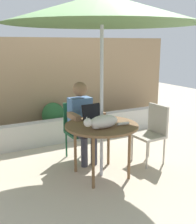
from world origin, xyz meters
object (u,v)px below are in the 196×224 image
object	(u,v)px
patio_umbrella	(102,9)
laptop	(94,115)
chair_empty	(153,129)
person_seated	(82,118)
patio_table	(102,129)
cat	(102,122)
potted_plant_near_fence	(53,119)
chair_occupied	(78,126)

from	to	relation	value
patio_umbrella	laptop	xyz separation A→B (m)	(0.02, 0.27, -1.39)
chair_empty	person_seated	xyz separation A→B (m)	(-0.92, 0.55, 0.17)
patio_table	laptop	distance (m)	0.29
patio_umbrella	person_seated	size ratio (longest dim) A/B	1.98
patio_table	cat	world-z (taller)	cat
patio_umbrella	person_seated	world-z (taller)	patio_umbrella
patio_umbrella	laptop	world-z (taller)	patio_umbrella
patio_umbrella	person_seated	xyz separation A→B (m)	(0.00, 0.60, -1.49)
laptop	potted_plant_near_fence	distance (m)	1.68
patio_table	patio_umbrella	bearing A→B (deg)	0.00
potted_plant_near_fence	person_seated	bearing A→B (deg)	-89.89
chair_occupied	potted_plant_near_fence	distance (m)	1.14
patio_umbrella	chair_occupied	size ratio (longest dim) A/B	2.74
patio_table	patio_umbrella	size ratio (longest dim) A/B	0.41
person_seated	laptop	size ratio (longest dim) A/B	3.75
potted_plant_near_fence	laptop	bearing A→B (deg)	-89.21
laptop	chair_empty	bearing A→B (deg)	-13.18
patio_table	chair_empty	bearing A→B (deg)	3.33
cat	patio_table	bearing A→B (deg)	62.34
patio_umbrella	potted_plant_near_fence	distance (m)	2.62
chair_occupied	chair_empty	distance (m)	1.16
patio_table	person_seated	size ratio (longest dim) A/B	0.80
patio_table	chair_empty	size ratio (longest dim) A/B	1.11
person_seated	cat	xyz separation A→B (m)	(-0.08, -0.75, 0.13)
chair_occupied	potted_plant_near_fence	world-z (taller)	chair_occupied
patio_table	potted_plant_near_fence	bearing A→B (deg)	90.07
patio_umbrella	potted_plant_near_fence	xyz separation A→B (m)	(-0.00, 1.89, -1.82)
chair_occupied	person_seated	world-z (taller)	person_seated
patio_table	person_seated	distance (m)	0.60
chair_empty	laptop	bearing A→B (deg)	166.82
chair_empty	person_seated	bearing A→B (deg)	149.35
chair_occupied	laptop	distance (m)	0.57
patio_umbrella	potted_plant_near_fence	world-z (taller)	patio_umbrella
chair_empty	cat	distance (m)	1.07
cat	potted_plant_near_fence	distance (m)	2.09
laptop	chair_occupied	bearing A→B (deg)	92.32
cat	potted_plant_near_fence	xyz separation A→B (m)	(0.08, 2.04, -0.45)
laptop	cat	world-z (taller)	laptop
laptop	potted_plant_near_fence	world-z (taller)	laptop
patio_umbrella	chair_occupied	bearing A→B (deg)	90.00
chair_empty	laptop	size ratio (longest dim) A/B	2.70
chair_empty	potted_plant_near_fence	size ratio (longest dim) A/B	1.30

